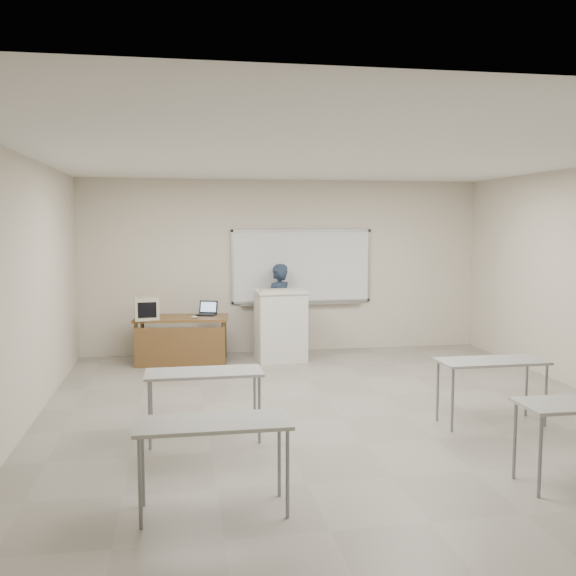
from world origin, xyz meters
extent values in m
cube|color=gray|center=(0.00, 0.00, -0.01)|extent=(7.00, 8.00, 0.01)
cube|color=white|center=(0.30, 3.97, 1.50)|extent=(2.40, 0.03, 1.20)
cube|color=#B7BABC|center=(0.30, 3.97, 2.12)|extent=(2.48, 0.04, 0.04)
cube|color=#B7BABC|center=(0.30, 3.97, 0.88)|extent=(2.48, 0.04, 0.04)
cube|color=#B7BABC|center=(-0.92, 3.97, 1.50)|extent=(0.04, 0.04, 1.28)
cube|color=#B7BABC|center=(1.52, 3.97, 1.50)|extent=(0.04, 0.04, 1.28)
cube|color=#B7BABC|center=(0.30, 3.92, 0.84)|extent=(2.16, 0.07, 0.02)
cube|color=#A2A19C|center=(-1.60, -0.50, 0.71)|extent=(1.20, 0.50, 0.03)
cylinder|color=slate|center=(-2.15, -0.70, 0.35)|extent=(0.03, 0.03, 0.70)
cylinder|color=slate|center=(-1.05, -0.70, 0.35)|extent=(0.03, 0.03, 0.70)
cylinder|color=slate|center=(-2.15, -0.30, 0.35)|extent=(0.03, 0.03, 0.70)
cylinder|color=slate|center=(-1.05, -0.30, 0.35)|extent=(0.03, 0.03, 0.70)
cube|color=#A2A19C|center=(1.60, -0.50, 0.71)|extent=(1.20, 0.50, 0.03)
cylinder|color=slate|center=(1.05, -0.70, 0.35)|extent=(0.03, 0.03, 0.70)
cylinder|color=slate|center=(2.15, -0.70, 0.35)|extent=(0.03, 0.03, 0.70)
cylinder|color=slate|center=(1.05, -0.30, 0.35)|extent=(0.03, 0.03, 0.70)
cylinder|color=slate|center=(2.15, -0.30, 0.35)|extent=(0.03, 0.03, 0.70)
cube|color=#A2A19C|center=(-1.60, -2.20, 0.71)|extent=(1.20, 0.50, 0.03)
cylinder|color=slate|center=(-2.15, -2.40, 0.35)|extent=(0.03, 0.03, 0.70)
cylinder|color=slate|center=(-1.05, -2.40, 0.35)|extent=(0.03, 0.03, 0.70)
cylinder|color=slate|center=(-2.15, -2.00, 0.35)|extent=(0.03, 0.03, 0.70)
cylinder|color=slate|center=(-1.05, -2.00, 0.35)|extent=(0.03, 0.03, 0.70)
cylinder|color=slate|center=(1.05, -2.40, 0.35)|extent=(0.03, 0.03, 0.70)
cylinder|color=slate|center=(1.05, -2.00, 0.35)|extent=(0.03, 0.03, 0.70)
cube|color=brown|center=(-1.80, 3.30, 0.73)|extent=(1.48, 0.74, 0.04)
cube|color=brown|center=(-1.80, 2.95, 0.32)|extent=(1.40, 0.03, 0.63)
cylinder|color=#493618|center=(-2.48, 2.99, 0.35)|extent=(0.06, 0.06, 0.71)
cylinder|color=#493618|center=(-1.12, 2.99, 0.35)|extent=(0.06, 0.06, 0.71)
cylinder|color=#493618|center=(-2.48, 3.61, 0.35)|extent=(0.06, 0.06, 0.71)
cylinder|color=#493618|center=(-1.12, 3.61, 0.35)|extent=(0.06, 0.06, 0.71)
cube|color=silver|center=(-0.20, 3.20, 0.56)|extent=(0.78, 0.56, 1.12)
cube|color=silver|center=(-0.20, 3.20, 1.14)|extent=(0.82, 0.60, 0.04)
cube|color=#B7B194|center=(-2.35, 3.20, 0.92)|extent=(0.35, 0.37, 0.33)
cube|color=#B7B194|center=(-2.35, 2.99, 0.92)|extent=(0.37, 0.04, 0.35)
cube|color=black|center=(-2.35, 2.97, 0.92)|extent=(0.28, 0.01, 0.24)
cube|color=black|center=(-1.40, 3.40, 0.76)|extent=(0.30, 0.22, 0.02)
cube|color=black|center=(-1.40, 3.39, 0.77)|extent=(0.25, 0.13, 0.01)
cube|color=black|center=(-1.40, 3.54, 0.87)|extent=(0.30, 0.07, 0.21)
cube|color=#8AACCC|center=(-1.40, 3.53, 0.87)|extent=(0.26, 0.05, 0.16)
ellipsoid|color=#B1B3B9|center=(-1.60, 3.10, 0.77)|extent=(0.12, 0.10, 0.04)
cube|color=#B7B194|center=(-0.35, 3.08, 1.18)|extent=(0.42, 0.19, 0.02)
imported|color=black|center=(-0.16, 3.74, 0.78)|extent=(0.68, 0.64, 1.56)
camera|label=1|loc=(-1.85, -7.05, 2.26)|focal=40.00mm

